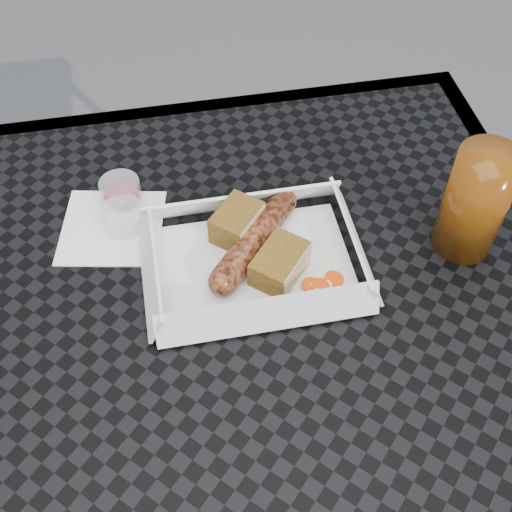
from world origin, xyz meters
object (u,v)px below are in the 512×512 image
Objects in this scene: food_tray at (254,264)px; bratwurst at (254,239)px; patio_table at (233,370)px; drink_glass at (475,203)px.

bratwurst reaches higher than food_tray.
food_tray is (0.04, 0.09, 0.08)m from patio_table.
food_tray is 1.59× the size of bratwurst.
patio_table is 0.15m from bratwurst.
bratwurst is at bearing 67.56° from patio_table.
food_tray is at bearing -100.72° from bratwurst.
bratwurst is at bearing 79.28° from food_tray.
drink_glass is (0.24, -0.03, 0.05)m from bratwurst.
bratwurst is (0.05, 0.11, 0.10)m from patio_table.
drink_glass is at bearing -2.56° from food_tray.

